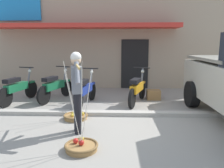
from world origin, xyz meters
TOP-DOWN VIEW (x-y plane):
  - ground_plane at (0.00, 0.00)m, footprint 90.00×90.00m
  - sidewalk_curb at (0.00, 0.70)m, footprint 20.00×0.24m
  - fruit_vendor at (-0.57, -0.45)m, footprint 0.47×1.63m
  - fruit_basket_left_side at (-0.78, 0.36)m, footprint 0.60×0.60m
  - fruit_basket_right_side at (-0.36, -1.25)m, footprint 0.60×0.60m
  - motorcycle_nearest_shop at (-2.90, 1.85)m, footprint 0.63×1.79m
  - motorcycle_second_in_row at (-1.81, 2.16)m, footprint 0.76×1.74m
  - motorcycle_third_in_row at (-0.73, 1.63)m, footprint 0.56×1.80m
  - motorcycle_end_of_row at (0.86, 1.89)m, footprint 0.74×1.75m
  - storefront_building at (-1.04, 6.77)m, footprint 13.00×6.00m
  - wooden_crate at (1.44, 2.41)m, footprint 0.44×0.36m

SIDE VIEW (x-z plane):
  - ground_plane at x=0.00m, z-range 0.00..0.00m
  - sidewalk_curb at x=0.00m, z-range 0.00..0.10m
  - fruit_basket_left_side at x=-0.78m, z-range -0.65..0.80m
  - fruit_basket_right_side at x=-0.36m, z-range -0.65..0.80m
  - wooden_crate at x=1.44m, z-range 0.00..0.32m
  - motorcycle_nearest_shop at x=-2.90m, z-range -0.09..1.00m
  - motorcycle_second_in_row at x=-1.81m, z-range -0.09..1.00m
  - motorcycle_third_in_row at x=-0.73m, z-range -0.09..1.00m
  - motorcycle_end_of_row at x=0.86m, z-range -0.09..1.00m
  - fruit_vendor at x=-0.57m, z-range 0.13..1.83m
  - storefront_building at x=-1.04m, z-range 0.00..4.20m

